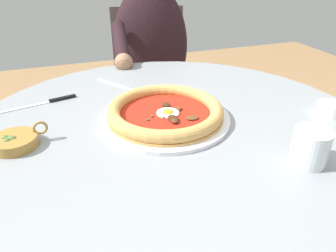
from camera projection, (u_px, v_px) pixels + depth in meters
The scene contains 9 objects.
dining_table at pixel (171, 176), 0.87m from camera, with size 1.06×1.06×0.74m.
pizza_on_plate at pixel (165, 113), 0.80m from camera, with size 0.34×0.34×0.04m.
water_glass at pixel (310, 149), 0.63m from camera, with size 0.07×0.07×0.08m.
steak_knife at pixel (50, 101), 0.91m from camera, with size 0.21×0.06×0.01m.
ramekin_capers at pixel (330, 108), 0.84m from camera, with size 0.07×0.07×0.03m.
olive_pan at pixel (15, 141), 0.70m from camera, with size 0.13×0.10×0.05m.
fork_utensil at pixel (117, 85), 1.02m from camera, with size 0.11×0.16×0.00m.
diner_person at pixel (151, 88), 1.57m from camera, with size 0.42×0.48×1.19m.
cafe_chair_diner at pixel (150, 78), 1.70m from camera, with size 0.51×0.51×0.88m.
Camera 1 is at (-0.23, -0.65, 1.13)m, focal length 33.05 mm.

